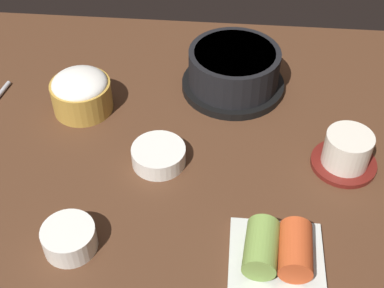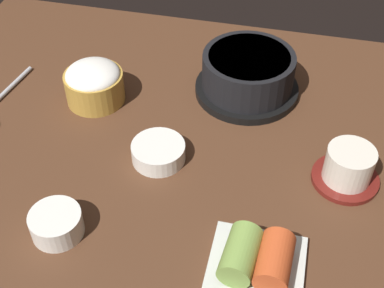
{
  "view_description": "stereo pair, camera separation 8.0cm",
  "coord_description": "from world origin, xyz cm",
  "px_view_note": "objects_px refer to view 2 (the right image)",
  "views": [
    {
      "loc": [
        7.23,
        -59.65,
        61.06
      ],
      "look_at": [
        2.0,
        -2.0,
        5.0
      ],
      "focal_mm": 49.65,
      "sensor_mm": 36.0,
      "label": 1
    },
    {
      "loc": [
        15.18,
        -58.37,
        61.06
      ],
      "look_at": [
        2.0,
        -2.0,
        5.0
      ],
      "focal_mm": 49.65,
      "sensor_mm": 36.0,
      "label": 2
    }
  ],
  "objects_px": {
    "banchan_cup_center": "(158,152)",
    "side_bowl_near": "(56,223)",
    "kimchi_plate": "(257,262)",
    "rice_bowl": "(94,83)",
    "stone_pot": "(248,74)",
    "tea_cup_with_saucer": "(348,167)"
  },
  "relations": [
    {
      "from": "stone_pot",
      "to": "banchan_cup_center",
      "type": "distance_m",
      "value": 0.22
    },
    {
      "from": "rice_bowl",
      "to": "side_bowl_near",
      "type": "relative_size",
      "value": 1.41
    },
    {
      "from": "banchan_cup_center",
      "to": "side_bowl_near",
      "type": "relative_size",
      "value": 1.17
    },
    {
      "from": "banchan_cup_center",
      "to": "kimchi_plate",
      "type": "height_order",
      "value": "kimchi_plate"
    },
    {
      "from": "banchan_cup_center",
      "to": "side_bowl_near",
      "type": "bearing_deg",
      "value": -119.9
    },
    {
      "from": "stone_pot",
      "to": "kimchi_plate",
      "type": "xyz_separation_m",
      "value": [
        0.07,
        -0.36,
        -0.02
      ]
    },
    {
      "from": "kimchi_plate",
      "to": "side_bowl_near",
      "type": "distance_m",
      "value": 0.27
    },
    {
      "from": "rice_bowl",
      "to": "banchan_cup_center",
      "type": "bearing_deg",
      "value": -38.4
    },
    {
      "from": "rice_bowl",
      "to": "side_bowl_near",
      "type": "xyz_separation_m",
      "value": [
        0.05,
        -0.28,
        -0.02
      ]
    },
    {
      "from": "stone_pot",
      "to": "tea_cup_with_saucer",
      "type": "height_order",
      "value": "stone_pot"
    },
    {
      "from": "banchan_cup_center",
      "to": "kimchi_plate",
      "type": "xyz_separation_m",
      "value": [
        0.18,
        -0.17,
        0.01
      ]
    },
    {
      "from": "tea_cup_with_saucer",
      "to": "stone_pot",
      "type": "bearing_deg",
      "value": 134.92
    },
    {
      "from": "stone_pot",
      "to": "rice_bowl",
      "type": "distance_m",
      "value": 0.27
    },
    {
      "from": "kimchi_plate",
      "to": "side_bowl_near",
      "type": "height_order",
      "value": "kimchi_plate"
    },
    {
      "from": "banchan_cup_center",
      "to": "side_bowl_near",
      "type": "height_order",
      "value": "side_bowl_near"
    },
    {
      "from": "stone_pot",
      "to": "banchan_cup_center",
      "type": "relative_size",
      "value": 2.19
    },
    {
      "from": "tea_cup_with_saucer",
      "to": "banchan_cup_center",
      "type": "relative_size",
      "value": 1.2
    },
    {
      "from": "kimchi_plate",
      "to": "banchan_cup_center",
      "type": "bearing_deg",
      "value": 136.49
    },
    {
      "from": "kimchi_plate",
      "to": "side_bowl_near",
      "type": "xyz_separation_m",
      "value": [
        -0.27,
        0.0,
        -0.0
      ]
    },
    {
      "from": "rice_bowl",
      "to": "banchan_cup_center",
      "type": "height_order",
      "value": "rice_bowl"
    },
    {
      "from": "side_bowl_near",
      "to": "stone_pot",
      "type": "bearing_deg",
      "value": 60.82
    },
    {
      "from": "banchan_cup_center",
      "to": "stone_pot",
      "type": "bearing_deg",
      "value": 61.43
    }
  ]
}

